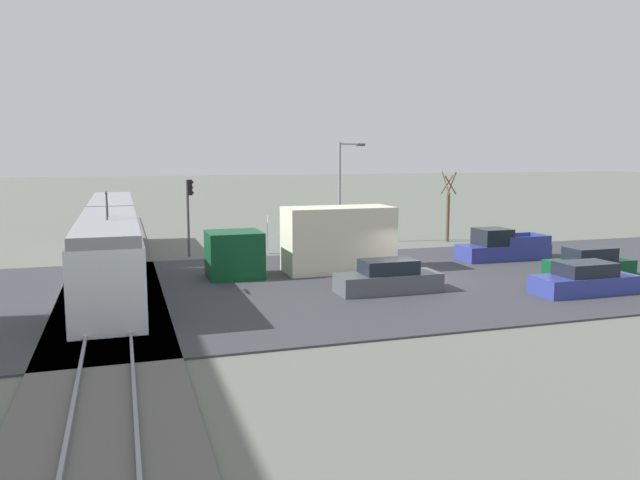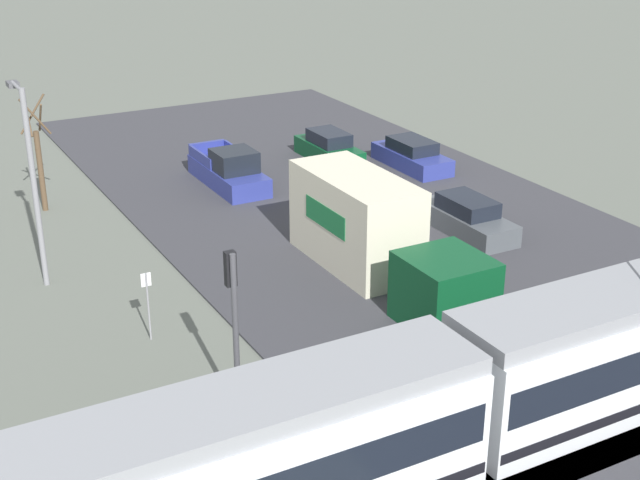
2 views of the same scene
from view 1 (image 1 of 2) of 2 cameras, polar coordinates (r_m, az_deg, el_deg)
name	(u,v)px [view 1 (image 1 of 2)]	position (r m, az deg, el deg)	size (l,w,h in m)	color
ground_plane	(412,280)	(31.51, 8.38, -3.64)	(320.00, 320.00, 0.00)	#60665B
road_surface	(412,279)	(31.50, 8.38, -3.57)	(18.12, 46.42, 0.08)	#38383D
rail_bed	(111,299)	(28.40, -18.56, -5.13)	(72.68, 4.40, 0.22)	#5B5954
light_rail_tram	(111,239)	(34.85, -18.54, 0.05)	(26.05, 2.65, 4.57)	white
box_truck	(314,243)	(32.49, -0.55, -0.25)	(2.57, 9.73, 3.41)	#0C4723
pickup_truck	(501,248)	(38.21, 16.25, -0.67)	(1.97, 5.36, 1.85)	navy
sedan_car_0	(388,279)	(28.19, 6.26, -3.53)	(1.75, 4.71, 1.48)	#4C5156
sedan_car_1	(589,265)	(34.28, 23.40, -2.08)	(1.71, 4.43, 1.51)	#0C4723
sedan_car_2	(584,280)	(30.15, 23.03, -3.42)	(1.84, 4.65, 1.41)	navy
traffic_light_pole	(189,206)	(38.89, -11.88, 3.03)	(0.28, 0.47, 4.70)	#47474C
street_tree	(448,210)	(45.55, 11.62, 2.72)	(1.19, 0.98, 5.02)	brown
street_lamp_near_crossing	(342,184)	(43.88, 2.07, 5.11)	(0.36, 1.95, 7.07)	gray
no_parking_sign	(267,229)	(40.60, -4.85, 0.97)	(0.32, 0.08, 2.28)	gray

